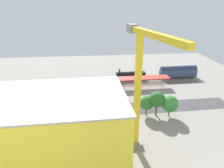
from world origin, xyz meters
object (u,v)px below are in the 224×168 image
Objects in this scene: parked_car_4 at (87,105)px; locomotive at (132,75)px; parked_car_2 at (125,103)px; parked_car_5 at (66,106)px; parked_car_1 at (146,102)px; passenger_coach at (178,71)px; street_tree_2 at (147,103)px; construction_building at (42,131)px; parked_car_7 at (25,108)px; box_truck_0 at (76,118)px; platform_canopy_near at (104,80)px; parked_car_3 at (107,105)px; parked_car_6 at (45,106)px; street_tree_5 at (170,104)px; street_tree_1 at (66,106)px; street_tree_3 at (81,108)px; parked_car_0 at (163,101)px; traffic_light at (110,93)px; street_tree_4 at (83,104)px; street_tree_0 at (157,99)px; tower_crane at (141,84)px.

locomotive is at bearing -128.95° from parked_car_4.
parked_car_2 is 21.19m from parked_car_5.
locomotive reaches higher than parked_car_5.
parked_car_5 is at bearing 0.05° from parked_car_1.
passenger_coach reaches higher than parked_car_2.
parked_car_2 is 0.69× the size of street_tree_2.
construction_building is (10.04, 26.66, 7.37)m from parked_car_4.
street_tree_2 is (-29.60, -18.82, -3.80)m from construction_building.
box_truck_0 reaches higher than parked_car_7.
platform_canopy_near reaches higher than parked_car_3.
parked_car_2 is at bearing -179.32° from parked_car_4.
passenger_coach is 4.50× the size of parked_car_6.
street_tree_5 reaches higher than parked_car_7.
street_tree_1 is at bearing 60.10° from platform_canopy_near.
box_truck_0 is at bearing 2.05° from street_tree_5.
street_tree_2 is at bearing 76.50° from parked_car_1.
passenger_coach is 4.03× the size of parked_car_2.
street_tree_3 reaches higher than parked_car_6.
platform_canopy_near is at bearing -110.25° from street_tree_3.
parked_car_0 is (16.40, 26.81, -2.28)m from passenger_coach.
parked_car_7 is at bearing 0.04° from parked_car_5.
parked_car_2 is (7.98, 26.52, -1.14)m from locomotive.
passenger_coach is 35.45m from parked_car_1.
parked_car_0 is 21.12m from parked_car_3.
street_tree_3 is 13.90m from traffic_light.
passenger_coach reaches higher than parked_car_0.
parked_car_5 reaches higher than parked_car_3.
street_tree_1 is 5.60m from street_tree_4.
platform_canopy_near is at bearing -67.65° from parked_car_2.
street_tree_3 is at bearing -0.21° from street_tree_0.
street_tree_0 is (-26.22, -2.05, 4.05)m from box_truck_0.
street_tree_1 is at bearing 151.46° from parked_car_7.
parked_car_4 is 0.63× the size of street_tree_1.
parked_car_0 is at bearing -166.89° from street_tree_1.
box_truck_0 is at bearing -113.74° from construction_building.
street_tree_0 is at bearing 152.97° from parked_car_3.
box_truck_0 is 1.10× the size of street_tree_0.
street_tree_4 reaches higher than parked_car_5.
parked_car_0 is at bearing -121.83° from tower_crane.
parked_car_0 is 43.28m from parked_car_6.
street_tree_0 is 17.24m from traffic_light.
street_tree_4 is at bearing 82.37° from parked_car_4.
parked_car_0 reaches higher than parked_car_4.
traffic_light reaches higher than parked_car_2.
passenger_coach is 58.06m from street_tree_3.
parked_car_1 is at bearing -160.34° from street_tree_3.
locomotive is at bearing -81.71° from street_tree_5.
parked_car_5 is 16.55m from traffic_light.
street_tree_5 reaches higher than parked_car_6.
parked_car_6 is 6.53m from parked_car_7.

